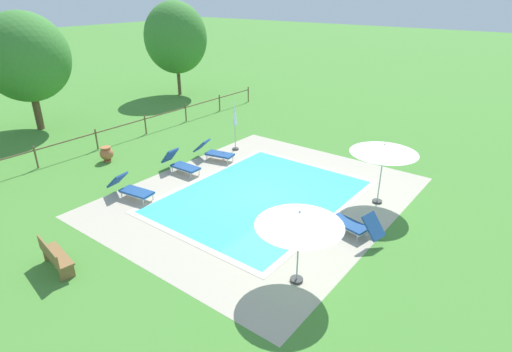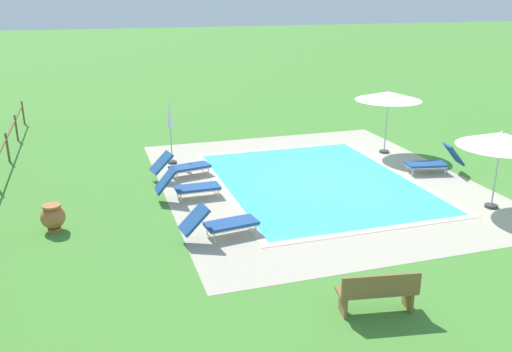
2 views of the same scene
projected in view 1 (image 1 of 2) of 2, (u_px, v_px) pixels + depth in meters
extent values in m
plane|color=#478433|center=(261.00, 196.00, 16.03)|extent=(160.00, 160.00, 0.00)
cube|color=#B2A893|center=(261.00, 196.00, 16.03)|extent=(11.39, 9.57, 0.01)
cube|color=#42CCD6|center=(261.00, 196.00, 16.03)|extent=(7.55, 5.73, 0.01)
cube|color=#C0B59F|center=(205.00, 177.00, 17.68)|extent=(8.03, 0.24, 0.01)
cube|color=#C0B59F|center=(330.00, 220.00, 14.37)|extent=(8.03, 0.24, 0.01)
cube|color=#C0B59F|center=(312.00, 165.00, 18.85)|extent=(0.24, 5.73, 0.01)
cube|color=#C0B59F|center=(188.00, 240.00, 13.21)|extent=(0.24, 5.73, 0.01)
cube|color=navy|center=(185.00, 167.00, 17.86)|extent=(0.62, 1.31, 0.07)
cube|color=navy|center=(170.00, 155.00, 18.23)|extent=(0.61, 0.61, 0.68)
cube|color=silver|center=(186.00, 168.00, 17.88)|extent=(0.59, 1.28, 0.04)
cylinder|color=silver|center=(199.00, 172.00, 17.82)|extent=(0.04, 0.04, 0.28)
cylinder|color=silver|center=(191.00, 176.00, 17.45)|extent=(0.04, 0.04, 0.28)
cylinder|color=silver|center=(181.00, 166.00, 18.42)|extent=(0.04, 0.04, 0.28)
cylinder|color=silver|center=(173.00, 170.00, 18.04)|extent=(0.04, 0.04, 0.28)
cube|color=navy|center=(137.00, 192.00, 15.68)|extent=(0.77, 1.37, 0.07)
cube|color=navy|center=(117.00, 180.00, 15.99)|extent=(0.69, 0.74, 0.62)
cube|color=silver|center=(137.00, 193.00, 15.70)|extent=(0.74, 1.34, 0.04)
cylinder|color=silver|center=(153.00, 196.00, 15.71)|extent=(0.04, 0.04, 0.28)
cylinder|color=silver|center=(143.00, 202.00, 15.30)|extent=(0.04, 0.04, 0.28)
cylinder|color=silver|center=(131.00, 190.00, 16.20)|extent=(0.04, 0.04, 0.28)
cylinder|color=silver|center=(122.00, 195.00, 15.80)|extent=(0.04, 0.04, 0.28)
cube|color=navy|center=(220.00, 154.00, 19.24)|extent=(0.86, 1.40, 0.07)
cube|color=navy|center=(202.00, 145.00, 19.50)|extent=(0.73, 0.78, 0.62)
cube|color=silver|center=(220.00, 155.00, 19.27)|extent=(0.82, 1.36, 0.04)
cylinder|color=silver|center=(233.00, 158.00, 19.31)|extent=(0.04, 0.04, 0.28)
cylinder|color=silver|center=(228.00, 161.00, 18.89)|extent=(0.04, 0.04, 0.28)
cylinder|color=silver|center=(213.00, 154.00, 19.74)|extent=(0.04, 0.04, 0.28)
cylinder|color=silver|center=(207.00, 158.00, 19.32)|extent=(0.04, 0.04, 0.28)
cube|color=navy|center=(348.00, 224.00, 13.55)|extent=(0.85, 1.39, 0.07)
cube|color=navy|center=(374.00, 226.00, 12.78)|extent=(0.71, 0.70, 0.69)
cube|color=silver|center=(348.00, 225.00, 13.57)|extent=(0.81, 1.36, 0.04)
cylinder|color=silver|center=(330.00, 224.00, 13.84)|extent=(0.04, 0.04, 0.28)
cylinder|color=silver|center=(340.00, 219.00, 14.15)|extent=(0.04, 0.04, 0.28)
cylinder|color=silver|center=(357.00, 238.00, 13.09)|extent=(0.04, 0.04, 0.28)
cylinder|color=silver|center=(367.00, 232.00, 13.39)|extent=(0.04, 0.04, 0.28)
cylinder|color=#383838|center=(297.00, 280.00, 11.37)|extent=(0.36, 0.36, 0.08)
cylinder|color=#B2B5B7|center=(298.00, 248.00, 10.94)|extent=(0.04, 0.04, 2.16)
cone|color=white|center=(300.00, 218.00, 10.57)|extent=(2.34, 2.34, 0.39)
sphere|color=white|center=(300.00, 211.00, 10.48)|extent=(0.06, 0.06, 0.06)
cylinder|color=#383838|center=(377.00, 201.00, 15.56)|extent=(0.36, 0.36, 0.08)
cylinder|color=#B2B5B7|center=(381.00, 174.00, 15.10)|extent=(0.04, 0.04, 2.29)
cone|color=white|center=(384.00, 149.00, 14.69)|extent=(2.42, 2.42, 0.32)
sphere|color=white|center=(385.00, 144.00, 14.62)|extent=(0.06, 0.06, 0.06)
cylinder|color=#383838|center=(235.00, 149.00, 20.66)|extent=(0.32, 0.32, 0.08)
cylinder|color=#B2B5B7|center=(235.00, 137.00, 20.40)|extent=(0.04, 0.04, 1.31)
cone|color=white|center=(235.00, 114.00, 19.92)|extent=(0.22, 0.22, 1.03)
sphere|color=white|center=(234.00, 103.00, 19.70)|extent=(0.05, 0.05, 0.05)
cube|color=olive|center=(57.00, 256.00, 11.71)|extent=(0.68, 1.55, 0.06)
cube|color=olive|center=(48.00, 252.00, 11.50)|extent=(0.30, 1.49, 0.40)
cube|color=olive|center=(51.00, 253.00, 12.24)|extent=(0.40, 0.12, 0.41)
cube|color=olive|center=(67.00, 273.00, 11.39)|extent=(0.40, 0.12, 0.41)
cylinder|color=#B7663D|center=(108.00, 160.00, 19.27)|extent=(0.33, 0.33, 0.08)
ellipsoid|color=#B7663D|center=(107.00, 154.00, 19.14)|extent=(0.61, 0.61, 0.59)
cylinder|color=#B7663D|center=(106.00, 148.00, 19.01)|extent=(0.45, 0.45, 0.06)
cylinder|color=brown|center=(36.00, 157.00, 18.33)|extent=(0.08, 0.08, 1.05)
cylinder|color=brown|center=(97.00, 139.00, 20.52)|extent=(0.08, 0.08, 1.05)
cylinder|color=brown|center=(145.00, 125.00, 22.71)|extent=(0.08, 0.08, 1.05)
cylinder|color=brown|center=(186.00, 113.00, 24.90)|extent=(0.08, 0.08, 1.05)
cylinder|color=brown|center=(220.00, 103.00, 27.09)|extent=(0.08, 0.08, 1.05)
cylinder|color=brown|center=(248.00, 94.00, 29.29)|extent=(0.08, 0.08, 1.05)
cube|color=brown|center=(121.00, 126.00, 21.48)|extent=(21.20, 0.05, 0.05)
cylinder|color=brown|center=(179.00, 80.00, 31.01)|extent=(0.25, 0.25, 2.23)
ellipsoid|color=#3D7F33|center=(176.00, 38.00, 29.78)|extent=(4.48, 4.48, 5.02)
cylinder|color=brown|center=(37.00, 110.00, 23.30)|extent=(0.40, 0.40, 2.22)
ellipsoid|color=#3D7F33|center=(25.00, 57.00, 22.11)|extent=(4.59, 4.59, 4.73)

